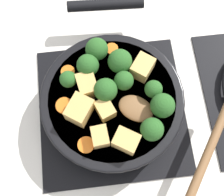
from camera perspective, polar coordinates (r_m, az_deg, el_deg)
ground_plane at (r=0.67m, az=-0.00°, el=-2.30°), size 2.40×2.40×0.00m
front_burner_grate at (r=0.66m, az=-0.00°, el=-2.00°), size 0.31×0.31×0.03m
skillet_pan at (r=0.62m, az=-0.02°, el=-0.53°), size 0.37×0.28×0.06m
wooden_spoon at (r=0.58m, az=11.95°, el=-5.52°), size 0.22×0.24×0.02m
tofu_cube_center_large at (r=0.56m, az=2.60°, el=-7.83°), size 0.05×0.05×0.03m
tofu_cube_near_handle at (r=0.59m, az=-4.57°, el=2.35°), size 0.05×0.04×0.03m
tofu_cube_east_chunk at (r=0.57m, az=-1.27°, el=-2.10°), size 0.04×0.04×0.03m
tofu_cube_west_chunk at (r=0.60m, az=5.59°, el=5.59°), size 0.05×0.05×0.03m
tofu_cube_back_piece at (r=0.56m, az=-2.20°, el=-7.07°), size 0.04×0.03×0.03m
tofu_cube_front_piece at (r=0.57m, az=-5.93°, el=-2.17°), size 0.06×0.06×0.04m
broccoli_floret_near_spoon at (r=0.57m, az=9.23°, el=-1.38°), size 0.05×0.05×0.05m
broccoli_floret_center_top at (r=0.60m, az=-2.79°, el=8.89°), size 0.04×0.04×0.05m
broccoli_floret_east_rim at (r=0.59m, az=-4.46°, el=5.98°), size 0.04×0.04×0.05m
broccoli_floret_west_rim at (r=0.58m, az=2.18°, el=3.19°), size 0.04×0.04×0.04m
broccoli_floret_north_edge at (r=0.58m, az=7.59°, el=1.61°), size 0.03×0.03×0.04m
broccoli_floret_south_cluster at (r=0.59m, az=1.45°, el=6.73°), size 0.05×0.05×0.05m
broccoli_floret_mid_floret at (r=0.57m, az=-1.19°, el=1.48°), size 0.04×0.04×0.05m
broccoli_floret_small_inner at (r=0.59m, az=-8.02°, el=3.39°), size 0.03×0.03×0.04m
broccoli_floret_tall_stem at (r=0.55m, az=7.32°, el=-5.72°), size 0.04×0.04×0.05m
carrot_slice_orange_thin at (r=0.57m, az=-4.78°, el=-8.54°), size 0.03×0.03×0.01m
carrot_slice_near_center at (r=0.59m, az=-8.73°, el=-1.37°), size 0.03×0.03×0.01m
carrot_slice_edge_slice at (r=0.63m, az=-0.03°, el=8.97°), size 0.03×0.03×0.01m
carrot_slice_under_broccoli at (r=0.62m, az=-8.07°, el=4.76°), size 0.03×0.03×0.01m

